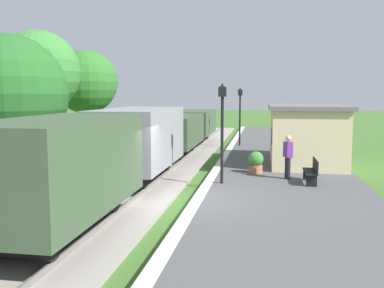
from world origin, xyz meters
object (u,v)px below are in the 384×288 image
(bench_near_hut, at_px, (312,171))
(lamp_post_far, at_px, (240,106))
(lamp_post_near, at_px, (222,115))
(tree_trackside_far, at_px, (39,72))
(freight_train, at_px, (155,139))
(tree_trackside_mid, at_px, (7,94))
(station_hut, at_px, (305,134))
(person_waiting, at_px, (288,155))
(tree_field_left, at_px, (86,82))
(potted_planter, at_px, (256,162))

(bench_near_hut, bearing_deg, lamp_post_far, 106.45)
(lamp_post_far, bearing_deg, lamp_post_near, -90.00)
(lamp_post_near, bearing_deg, tree_trackside_far, 147.34)
(bench_near_hut, bearing_deg, tree_trackside_far, 155.45)
(freight_train, distance_m, tree_trackside_mid, 6.32)
(station_hut, height_order, bench_near_hut, station_hut)
(freight_train, distance_m, station_hut, 7.19)
(freight_train, relative_size, tree_trackside_far, 3.64)
(person_waiting, xyz_separation_m, tree_field_left, (-13.31, 11.67, 3.18))
(person_waiting, bearing_deg, tree_field_left, -64.34)
(tree_field_left, bearing_deg, lamp_post_far, -6.15)
(freight_train, distance_m, tree_trackside_far, 9.49)
(tree_field_left, bearing_deg, tree_trackside_mid, -79.19)
(person_waiting, relative_size, lamp_post_far, 0.46)
(freight_train, relative_size, station_hut, 4.48)
(freight_train, xyz_separation_m, tree_field_left, (-7.54, 9.95, 2.81))
(freight_train, height_order, bench_near_hut, freight_train)
(bench_near_hut, relative_size, tree_trackside_mid, 0.26)
(lamp_post_far, xyz_separation_m, tree_trackside_far, (-11.18, -4.57, 1.99))
(freight_train, height_order, lamp_post_near, lamp_post_near)
(station_hut, height_order, tree_trackside_far, tree_trackside_far)
(tree_trackside_mid, bearing_deg, lamp_post_near, 2.40)
(freight_train, xyz_separation_m, bench_near_hut, (6.62, -2.40, -0.83))
(bench_near_hut, height_order, tree_field_left, tree_field_left)
(bench_near_hut, height_order, lamp_post_far, lamp_post_far)
(lamp_post_near, bearing_deg, bench_near_hut, 9.47)
(freight_train, relative_size, person_waiting, 15.20)
(lamp_post_far, bearing_deg, tree_trackside_far, -157.77)
(bench_near_hut, relative_size, person_waiting, 0.88)
(freight_train, relative_size, tree_field_left, 3.94)
(tree_trackside_far, height_order, tree_field_left, tree_trackside_far)
(freight_train, relative_size, lamp_post_near, 7.03)
(tree_trackside_mid, bearing_deg, bench_near_hut, 4.42)
(tree_trackside_mid, bearing_deg, freight_train, 33.37)
(person_waiting, distance_m, tree_trackside_mid, 11.15)
(tree_trackside_far, bearing_deg, tree_field_left, 86.81)
(lamp_post_near, bearing_deg, potted_planter, 62.06)
(station_hut, bearing_deg, lamp_post_far, 118.42)
(bench_near_hut, distance_m, potted_planter, 2.71)
(lamp_post_far, distance_m, tree_trackside_far, 12.24)
(lamp_post_near, xyz_separation_m, lamp_post_far, (0.00, 11.73, 0.00))
(station_hut, relative_size, bench_near_hut, 3.87)
(lamp_post_far, bearing_deg, bench_near_hut, -73.55)
(person_waiting, relative_size, tree_field_left, 0.26)
(potted_planter, height_order, tree_field_left, tree_field_left)
(bench_near_hut, xyz_separation_m, lamp_post_near, (-3.30, -0.55, 2.08))
(freight_train, xyz_separation_m, person_waiting, (5.77, -1.72, -0.37))
(person_waiting, height_order, tree_trackside_far, tree_trackside_far)
(station_hut, distance_m, tree_trackside_mid, 13.23)
(lamp_post_near, relative_size, tree_field_left, 0.56)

